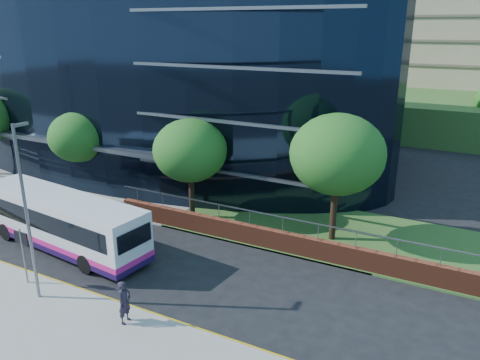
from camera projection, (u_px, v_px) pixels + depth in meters
The scene contains 11 objects.
far_forecourt at pixel (71, 180), 37.75m from camera, with size 50.00×8.00×0.10m, color gray.
glass_office at pixel (160, 70), 42.64m from camera, with size 44.00×23.10×16.00m.
retaining_wall at pixel (395, 267), 23.02m from camera, with size 34.00×0.40×2.11m.
guard_railings at pixel (9, 181), 35.02m from camera, with size 24.00×0.05×1.10m.
street_sign at pixel (22, 245), 21.88m from camera, with size 0.85×0.09×2.80m.
tree_far_b at pixel (78, 137), 33.85m from camera, with size 4.29×4.29×6.05m.
tree_far_c at pixel (190, 151), 28.93m from camera, with size 4.62×4.62×6.51m.
tree_far_d at pixel (337, 154), 25.60m from camera, with size 5.28×5.28×7.44m.
streetlight_east at pixel (26, 209), 20.01m from camera, with size 0.15×0.77×8.00m.
city_bus at pixel (63, 222), 25.73m from camera, with size 11.61×3.80×3.09m.
pedestrian at pixel (125, 302), 19.22m from camera, with size 0.69×0.45×1.89m, color #231C2A.
Camera 1 is at (22.74, -14.39, 11.94)m, focal length 35.00 mm.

